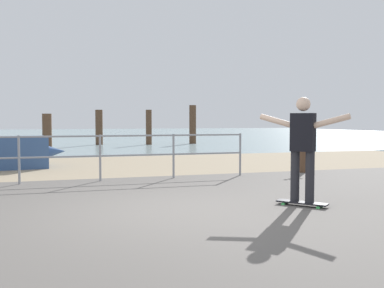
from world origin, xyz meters
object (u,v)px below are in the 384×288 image
object	(u,v)px
skateboard	(302,203)
bollard_short	(303,159)
seagull	(303,142)
skateboarder	(303,143)

from	to	relation	value
skateboard	bollard_short	xyz separation A→B (m)	(2.39, 3.92, 0.30)
bollard_short	seagull	world-z (taller)	seagull
skateboard	skateboarder	bearing A→B (deg)	172.87
skateboard	seagull	size ratio (longest dim) A/B	1.52
skateboard	bollard_short	distance (m)	4.60
skateboard	bollard_short	bearing A→B (deg)	58.69
seagull	skateboarder	bearing A→B (deg)	-121.13
skateboard	seagull	bearing A→B (deg)	58.87
skateboard	seagull	world-z (taller)	seagull
bollard_short	seagull	xyz separation A→B (m)	(-0.02, 0.00, 0.44)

